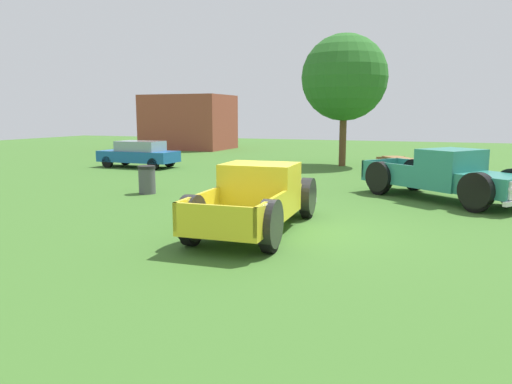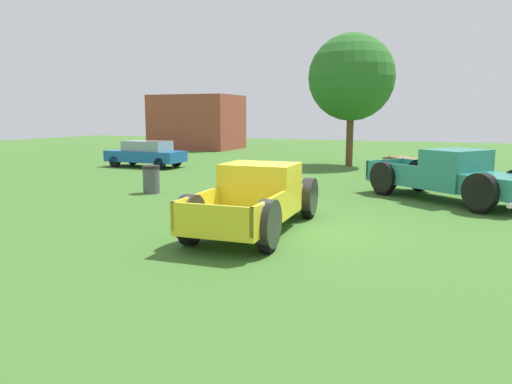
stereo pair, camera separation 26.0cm
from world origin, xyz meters
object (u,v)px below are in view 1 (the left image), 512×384
Objects in this scene: sedan_distant_a at (139,154)px; oak_tree_east at (344,78)px; pickup_truck_foreground at (261,197)px; trash_can at (147,180)px; pickup_truck_behind_left at (452,177)px; picnic_table at (399,164)px.

oak_tree_east is at bearing 24.99° from sedan_distant_a.
pickup_truck_foreground is at bearing -86.76° from oak_tree_east.
pickup_truck_foreground is at bearing -31.40° from trash_can.
sedan_distant_a is at bearing 135.53° from pickup_truck_foreground.
trash_can is at bearing -168.23° from pickup_truck_behind_left.
pickup_truck_behind_left is at bearing -18.50° from sedan_distant_a.
pickup_truck_foreground reaches higher than picnic_table.
pickup_truck_behind_left is at bearing 11.77° from trash_can.
picnic_table is (2.25, 11.67, -0.24)m from pickup_truck_foreground.
oak_tree_east is (-5.14, 9.34, 3.75)m from pickup_truck_behind_left.
pickup_truck_foreground reaches higher than trash_can.
pickup_truck_foreground reaches higher than sedan_distant_a.
picnic_table is 2.43× the size of trash_can.
oak_tree_east reaches higher than pickup_truck_behind_left.
sedan_distant_a is (-10.35, 10.16, -0.03)m from pickup_truck_foreground.
oak_tree_east reaches higher than trash_can.
sedan_distant_a reaches higher than picnic_table.
pickup_truck_behind_left is at bearing -72.15° from picnic_table.
oak_tree_east reaches higher than pickup_truck_foreground.
pickup_truck_foreground is at bearing -44.47° from sedan_distant_a.
sedan_distant_a is 0.60× the size of oak_tree_east.
sedan_distant_a is at bearing -173.16° from picnic_table.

